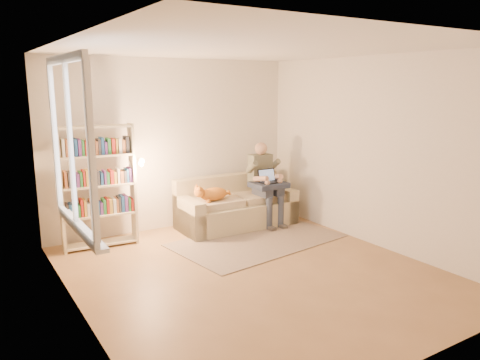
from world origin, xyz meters
TOP-DOWN VIEW (x-y plane):
  - floor at (0.00, 0.00)m, footprint 4.50×4.50m
  - ceiling at (0.00, 0.00)m, footprint 4.00×4.50m
  - wall_left at (-2.00, 0.00)m, footprint 0.02×4.50m
  - wall_right at (2.00, 0.00)m, footprint 0.02×4.50m
  - wall_back at (0.00, 2.25)m, footprint 4.00×0.02m
  - wall_front at (0.00, -2.25)m, footprint 4.00×0.02m
  - window at (-1.95, 0.20)m, footprint 0.12×1.52m
  - sofa at (0.82, 1.74)m, footprint 1.86×0.88m
  - person at (1.26, 1.58)m, footprint 0.37×0.59m
  - cat at (0.37, 1.63)m, footprint 0.68×0.25m
  - blanket at (1.21, 1.46)m, footprint 0.54×0.45m
  - laptop at (1.21, 1.47)m, footprint 0.31×0.25m
  - bookshelf at (-1.28, 1.90)m, footprint 1.12×0.40m
  - rug at (0.69, 0.93)m, footprint 2.53×1.69m

SIDE VIEW (x-z plane):
  - floor at x=0.00m, z-range 0.00..0.00m
  - rug at x=0.69m, z-range 0.00..0.01m
  - sofa at x=0.82m, z-range -0.11..0.67m
  - cat at x=0.37m, z-range 0.48..0.73m
  - blanket at x=1.21m, z-range 0.63..0.71m
  - person at x=1.26m, z-range 0.08..1.39m
  - laptop at x=1.21m, z-range 0.62..0.89m
  - bookshelf at x=-1.28m, z-range 0.09..1.78m
  - wall_left at x=-2.00m, z-range 0.00..2.60m
  - wall_right at x=2.00m, z-range 0.00..2.60m
  - wall_back at x=0.00m, z-range 0.00..2.60m
  - wall_front at x=0.00m, z-range 0.00..2.60m
  - window at x=-1.95m, z-range 0.53..2.22m
  - ceiling at x=0.00m, z-range 2.59..2.61m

